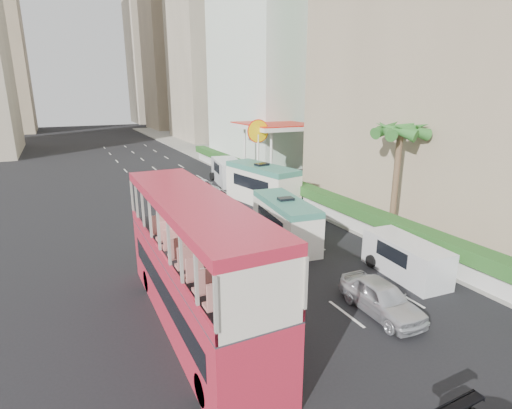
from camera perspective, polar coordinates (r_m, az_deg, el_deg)
ground_plane at (r=18.66m, az=9.83°, el=-12.00°), size 200.00×200.00×0.00m
double_decker_bus at (r=15.07m, az=-8.75°, el=-8.30°), size 2.50×11.00×5.06m
car_silver_lane_a at (r=21.01m, az=-2.22°, el=-8.44°), size 2.26×4.62×1.46m
car_silver_lane_b at (r=17.50m, az=17.30°, el=-14.56°), size 1.76×4.07×1.37m
van_asset at (r=35.11m, az=-7.64°, el=1.50°), size 2.32×4.47×1.20m
minibus_near at (r=23.42m, az=4.21°, el=-2.44°), size 2.67×6.08×2.61m
minibus_far at (r=31.67m, az=0.83°, el=2.89°), size 3.48×7.17×3.04m
panel_van_near at (r=20.73m, az=20.57°, el=-7.18°), size 2.14×4.58×1.78m
panel_van_far at (r=38.93m, az=-4.02°, el=4.71°), size 3.15×5.88×2.23m
sidewalk at (r=43.48m, az=0.17°, el=4.56°), size 6.00×120.00×0.18m
kerb_wall at (r=32.61m, az=4.37°, el=1.71°), size 0.30×44.00×1.00m
hedge at (r=32.42m, az=4.40°, el=3.17°), size 1.10×44.00×0.70m
palm_tree at (r=25.27m, az=19.30°, el=2.95°), size 0.36×0.36×6.40m
shell_station at (r=41.74m, az=2.65°, el=7.77°), size 6.50×8.00×5.50m
tower_far_a at (r=99.82m, az=-11.26°, el=23.33°), size 14.00×14.00×44.00m
tower_far_b at (r=120.77m, az=-14.17°, el=20.87°), size 14.00×14.00×40.00m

